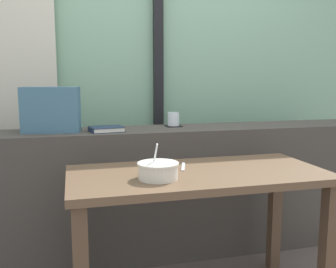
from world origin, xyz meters
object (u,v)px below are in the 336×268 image
object	(u,v)px
throw_pillow	(51,110)
coaster_square	(173,126)
breakfast_table	(198,194)
fork_utensil	(183,166)
juice_glass	(173,120)
soup_bowl	(158,171)
closed_book	(106,129)

from	to	relation	value
throw_pillow	coaster_square	bearing A→B (deg)	5.59
breakfast_table	fork_utensil	world-z (taller)	fork_utensil
juice_glass	soup_bowl	size ratio (longest dim) A/B	0.47
closed_book	soup_bowl	xyz separation A→B (m)	(0.16, -0.64, -0.11)
juice_glass	closed_book	distance (m)	0.46
coaster_square	throw_pillow	world-z (taller)	throw_pillow
soup_bowl	fork_utensil	distance (m)	0.25
closed_book	soup_bowl	distance (m)	0.67
breakfast_table	fork_utensil	xyz separation A→B (m)	(-0.04, 0.10, 0.12)
coaster_square	juice_glass	xyz separation A→B (m)	(0.00, 0.00, 0.04)
throw_pillow	fork_utensil	size ratio (longest dim) A/B	1.88
breakfast_table	fork_utensil	bearing A→B (deg)	114.10
coaster_square	juice_glass	world-z (taller)	juice_glass
soup_bowl	breakfast_table	bearing A→B (deg)	21.80
juice_glass	closed_book	size ratio (longest dim) A/B	0.41
throw_pillow	fork_utensil	xyz separation A→B (m)	(0.64, -0.51, -0.25)
breakfast_table	soup_bowl	xyz separation A→B (m)	(-0.21, -0.09, 0.15)
coaster_square	throw_pillow	distance (m)	0.76
closed_book	fork_utensil	xyz separation A→B (m)	(0.33, -0.46, -0.14)
breakfast_table	coaster_square	bearing A→B (deg)	84.59
closed_book	fork_utensil	bearing A→B (deg)	-53.92
soup_bowl	closed_book	bearing A→B (deg)	104.30
breakfast_table	throw_pillow	bearing A→B (deg)	138.46
throw_pillow	fork_utensil	world-z (taller)	throw_pillow
fork_utensil	juice_glass	bearing A→B (deg)	97.70
throw_pillow	juice_glass	bearing A→B (deg)	5.59
breakfast_table	soup_bowl	distance (m)	0.27
breakfast_table	fork_utensil	size ratio (longest dim) A/B	7.16
coaster_square	fork_utensil	world-z (taller)	coaster_square
breakfast_table	fork_utensil	distance (m)	0.16
closed_book	fork_utensil	distance (m)	0.58
throw_pillow	soup_bowl	size ratio (longest dim) A/B	1.76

